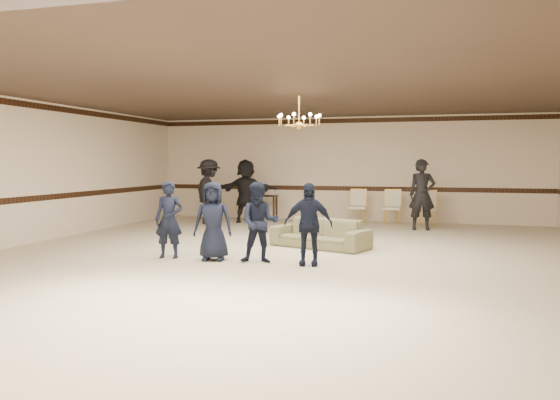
{
  "coord_description": "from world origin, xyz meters",
  "views": [
    {
      "loc": [
        2.67,
        -9.9,
        1.83
      ],
      "look_at": [
        0.02,
        -0.5,
        1.15
      ],
      "focal_mm": 35.33,
      "sensor_mm": 36.0,
      "label": 1
    }
  ],
  "objects_px": {
    "adult_left": "(209,192)",
    "banquet_chair_left": "(357,207)",
    "chandelier": "(299,110)",
    "console_table": "(262,207)",
    "boy_b": "(213,221)",
    "banquet_chair_mid": "(392,208)",
    "boy_d": "(308,224)",
    "settee": "(320,233)",
    "adult_mid": "(246,191)",
    "banquet_chair_right": "(428,208)",
    "boy_a": "(169,220)",
    "adult_right": "(422,195)",
    "boy_c": "(260,223)"
  },
  "relations": [
    {
      "from": "boy_d",
      "to": "adult_mid",
      "type": "height_order",
      "value": "adult_mid"
    },
    {
      "from": "boy_a",
      "to": "banquet_chair_right",
      "type": "distance_m",
      "value": 8.18
    },
    {
      "from": "adult_mid",
      "to": "console_table",
      "type": "height_order",
      "value": "adult_mid"
    },
    {
      "from": "chandelier",
      "to": "banquet_chair_left",
      "type": "relative_size",
      "value": 0.94
    },
    {
      "from": "console_table",
      "to": "adult_right",
      "type": "bearing_deg",
      "value": -11.25
    },
    {
      "from": "boy_a",
      "to": "boy_c",
      "type": "bearing_deg",
      "value": -9.48
    },
    {
      "from": "chandelier",
      "to": "banquet_chair_mid",
      "type": "distance_m",
      "value": 5.92
    },
    {
      "from": "boy_a",
      "to": "boy_b",
      "type": "bearing_deg",
      "value": -9.48
    },
    {
      "from": "boy_b",
      "to": "banquet_chair_left",
      "type": "xyz_separation_m",
      "value": [
        1.76,
        6.71,
        -0.23
      ]
    },
    {
      "from": "banquet_chair_right",
      "to": "console_table",
      "type": "distance_m",
      "value": 5.01
    },
    {
      "from": "boy_b",
      "to": "console_table",
      "type": "bearing_deg",
      "value": 89.66
    },
    {
      "from": "adult_right",
      "to": "banquet_chair_left",
      "type": "distance_m",
      "value": 2.15
    },
    {
      "from": "banquet_chair_mid",
      "to": "banquet_chair_right",
      "type": "relative_size",
      "value": 1.0
    },
    {
      "from": "settee",
      "to": "console_table",
      "type": "distance_m",
      "value": 5.67
    },
    {
      "from": "adult_left",
      "to": "banquet_chair_right",
      "type": "xyz_separation_m",
      "value": [
        6.15,
        1.3,
        -0.45
      ]
    },
    {
      "from": "adult_left",
      "to": "banquet_chair_left",
      "type": "relative_size",
      "value": 1.9
    },
    {
      "from": "adult_mid",
      "to": "banquet_chair_mid",
      "type": "distance_m",
      "value": 4.31
    },
    {
      "from": "boy_d",
      "to": "banquet_chair_mid",
      "type": "height_order",
      "value": "boy_d"
    },
    {
      "from": "boy_a",
      "to": "settee",
      "type": "xyz_separation_m",
      "value": [
        2.51,
        2.01,
        -0.42
      ]
    },
    {
      "from": "banquet_chair_mid",
      "to": "boy_c",
      "type": "bearing_deg",
      "value": -104.74
    },
    {
      "from": "boy_a",
      "to": "adult_right",
      "type": "bearing_deg",
      "value": 42.23
    },
    {
      "from": "adult_left",
      "to": "console_table",
      "type": "bearing_deg",
      "value": -88.11
    },
    {
      "from": "adult_left",
      "to": "banquet_chair_mid",
      "type": "height_order",
      "value": "adult_left"
    },
    {
      "from": "boy_a",
      "to": "banquet_chair_right",
      "type": "relative_size",
      "value": 1.46
    },
    {
      "from": "banquet_chair_mid",
      "to": "console_table",
      "type": "bearing_deg",
      "value": 177.88
    },
    {
      "from": "boy_a",
      "to": "adult_mid",
      "type": "xyz_separation_m",
      "value": [
        -0.59,
        6.12,
        0.22
      ]
    },
    {
      "from": "console_table",
      "to": "banquet_chair_mid",
      "type": "bearing_deg",
      "value": -0.25
    },
    {
      "from": "boy_b",
      "to": "banquet_chair_mid",
      "type": "distance_m",
      "value": 7.26
    },
    {
      "from": "boy_a",
      "to": "banquet_chair_mid",
      "type": "relative_size",
      "value": 1.46
    },
    {
      "from": "settee",
      "to": "banquet_chair_left",
      "type": "bearing_deg",
      "value": 108.13
    },
    {
      "from": "boy_d",
      "to": "settee",
      "type": "relative_size",
      "value": 0.7
    },
    {
      "from": "settee",
      "to": "banquet_chair_right",
      "type": "distance_m",
      "value": 5.17
    },
    {
      "from": "adult_left",
      "to": "banquet_chair_mid",
      "type": "distance_m",
      "value": 5.33
    },
    {
      "from": "boy_a",
      "to": "banquet_chair_left",
      "type": "distance_m",
      "value": 7.22
    },
    {
      "from": "banquet_chair_mid",
      "to": "boy_a",
      "type": "bearing_deg",
      "value": -117.85
    },
    {
      "from": "boy_c",
      "to": "banquet_chair_mid",
      "type": "distance_m",
      "value": 6.97
    },
    {
      "from": "boy_c",
      "to": "adult_mid",
      "type": "bearing_deg",
      "value": 99.47
    },
    {
      "from": "adult_mid",
      "to": "banquet_chair_right",
      "type": "height_order",
      "value": "adult_mid"
    },
    {
      "from": "boy_b",
      "to": "banquet_chair_left",
      "type": "relative_size",
      "value": 1.46
    },
    {
      "from": "chandelier",
      "to": "console_table",
      "type": "distance_m",
      "value": 6.45
    },
    {
      "from": "boy_a",
      "to": "adult_left",
      "type": "distance_m",
      "value": 5.62
    },
    {
      "from": "chandelier",
      "to": "console_table",
      "type": "bearing_deg",
      "value": 114.82
    },
    {
      "from": "adult_right",
      "to": "settee",
      "type": "bearing_deg",
      "value": -128.9
    },
    {
      "from": "banquet_chair_mid",
      "to": "console_table",
      "type": "height_order",
      "value": "banquet_chair_mid"
    },
    {
      "from": "banquet_chair_mid",
      "to": "boy_b",
      "type": "bearing_deg",
      "value": -111.6
    },
    {
      "from": "banquet_chair_left",
      "to": "banquet_chair_mid",
      "type": "xyz_separation_m",
      "value": [
        1.0,
        0.0,
        0.0
      ]
    },
    {
      "from": "adult_right",
      "to": "console_table",
      "type": "distance_m",
      "value": 5.03
    },
    {
      "from": "boy_a",
      "to": "banquet_chair_left",
      "type": "bearing_deg",
      "value": 58.91
    },
    {
      "from": "adult_mid",
      "to": "console_table",
      "type": "relative_size",
      "value": 2.0
    },
    {
      "from": "boy_a",
      "to": "banquet_chair_left",
      "type": "xyz_separation_m",
      "value": [
        2.66,
        6.71,
        -0.23
      ]
    }
  ]
}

